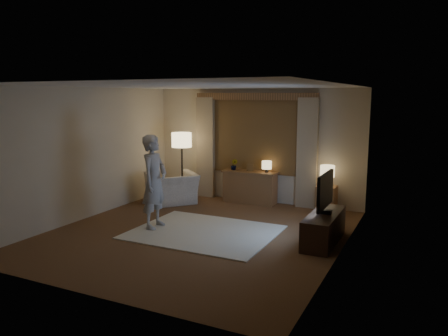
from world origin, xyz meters
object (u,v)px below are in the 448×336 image
Objects in this scene: person at (154,182)px; sideboard at (250,188)px; side_table at (326,199)px; armchair at (172,188)px; tv_stand at (324,228)px.

sideboard is at bearing -22.46° from person.
sideboard is 2.14× the size of side_table.
sideboard is at bearing 158.47° from armchair.
person reaches higher than side_table.
armchair reaches higher than side_table.
sideboard reaches higher than side_table.
armchair is at bearing -167.07° from side_table.
person reaches higher than sideboard.
person is (-2.60, -2.52, 0.60)m from side_table.
sideboard is 2.97m from tv_stand.
person is (-0.84, -2.57, 0.53)m from sideboard.
side_table is (3.35, 0.77, -0.07)m from armchair.
sideboard is 2.75m from person.
tv_stand is (2.17, -2.02, -0.10)m from sideboard.
side_table is 2.02m from tv_stand.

